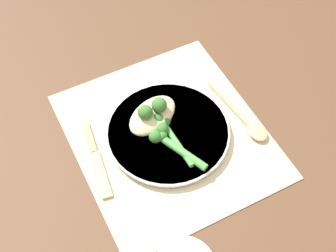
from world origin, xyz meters
The scene contains 10 objects.
ground_plane centered at (0.00, 0.00, 0.00)m, with size 3.00×3.00×0.00m, color brown.
placemat centered at (0.00, 0.00, 0.00)m, with size 0.39×0.35×0.00m.
plate centered at (0.00, 0.00, 0.01)m, with size 0.24×0.24×0.01m.
chicken_fillet centered at (0.04, 0.02, 0.03)m, with size 0.10×0.13×0.03m.
pesto_dollop_primary centered at (0.04, 0.00, 0.06)m, with size 0.03×0.03×0.03m.
pesto_dollop_secondary centered at (0.03, 0.03, 0.06)m, with size 0.03×0.03×0.03m.
broccoli_stalk_left centered at (0.01, 0.00, 0.03)m, with size 0.13×0.05×0.03m.
broccoli_stalk_rear centered at (-0.03, 0.01, 0.03)m, with size 0.12×0.07×0.03m.
knife centered at (0.02, 0.14, 0.01)m, with size 0.17×0.04×0.01m.
spoon centered at (-0.05, -0.15, 0.01)m, with size 0.18×0.04×0.01m.
Camera 1 is at (-0.45, 0.23, 0.75)m, focal length 50.00 mm.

